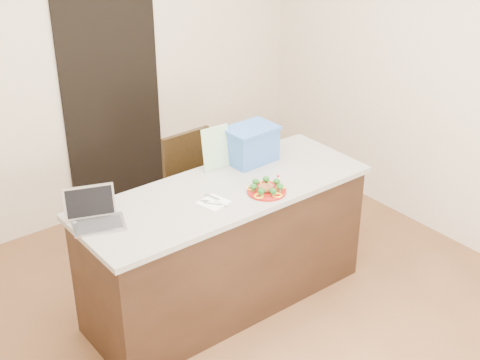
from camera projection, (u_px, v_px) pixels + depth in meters
ground at (247, 317)px, 4.72m from camera, size 4.00×4.00×0.00m
room_shell at (248, 101)px, 3.97m from camera, size 4.00×4.00×4.00m
doorway at (113, 102)px, 5.70m from camera, size 0.90×0.02×2.00m
island at (225, 247)px, 4.68m from camera, size 2.06×0.76×0.92m
plate at (266, 191)px, 4.43m from camera, size 0.26×0.26×0.02m
meatballs at (266, 188)px, 4.42m from camera, size 0.11×0.11×0.04m
broccoli at (267, 185)px, 4.41m from camera, size 0.22×0.22×0.04m
pepper_rings at (267, 190)px, 4.42m from camera, size 0.26×0.25×0.01m
napkin at (213, 202)px, 4.30m from camera, size 0.20×0.20×0.01m
fork at (210, 202)px, 4.29m from camera, size 0.08×0.14×0.00m
knife at (219, 201)px, 4.30m from camera, size 0.04×0.21×0.01m
yogurt_bottle at (278, 181)px, 4.52m from camera, size 0.03×0.03×0.06m
laptop at (94, 214)px, 4.06m from camera, size 0.37×0.34×0.22m
leaflet at (216, 148)px, 4.68m from camera, size 0.22×0.06×0.31m
blue_box at (251, 144)px, 4.80m from camera, size 0.37×0.28×0.26m
chair at (195, 186)px, 5.29m from camera, size 0.44×0.44×0.98m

